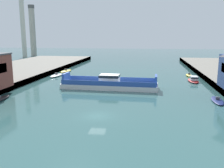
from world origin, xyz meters
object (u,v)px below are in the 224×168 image
Objects in this scene: chain_ferry at (110,84)px; moored_boat_mid_left at (194,80)px; moored_boat_far_right at (189,75)px; smokestack_distant_b at (23,25)px; smokestack_distant_a at (32,29)px; moored_boat_far_left at (56,75)px; moored_boat_near_left at (66,71)px; moored_boat_mid_right at (217,100)px.

moored_boat_mid_left is (20.79, 11.43, -0.43)m from chain_ferry.
smokestack_distant_b is at bearing 145.83° from moored_boat_far_right.
smokestack_distant_a is (-61.11, 86.84, 14.97)m from chain_ferry.
moored_boat_far_left is (-18.53, 14.20, -0.71)m from chain_ferry.
smokestack_distant_a is 10.73m from smokestack_distant_b.
moored_boat_far_left reaches higher than moored_boat_near_left.
moored_boat_mid_right is (40.63, -32.59, -0.04)m from moored_boat_near_left.
smokestack_distant_a is 0.90× the size of smokestack_distant_b.
chain_ferry is 23.40m from moored_boat_mid_right.
moored_boat_near_left reaches higher than moored_boat_mid_right.
smokestack_distant_a reaches higher than moored_boat_near_left.
moored_boat_mid_left is 20.14m from moored_boat_mid_right.
smokestack_distant_b reaches higher than smokestack_distant_a.
moored_boat_mid_left reaches higher than moored_boat_far_right.
moored_boat_far_right is (39.54, 6.06, -0.01)m from moored_boat_far_left.
moored_boat_mid_right is 1.33× the size of moored_boat_far_right.
moored_boat_far_left is 1.37× the size of moored_boat_far_right.
moored_boat_mid_left is at bearing -17.44° from moored_boat_near_left.
moored_boat_far_right is (-0.70, 28.95, 0.09)m from moored_boat_mid_right.
smokestack_distant_a is at bearing 137.36° from moored_boat_mid_left.
moored_boat_far_right is (0.23, 8.83, -0.28)m from moored_boat_mid_left.
smokestack_distant_b reaches higher than moored_boat_far_left.
chain_ferry is at bearing -54.87° from smokestack_distant_a.
moored_boat_mid_left is at bearing 92.64° from moored_boat_mid_right.
moored_boat_mid_right is 127.41m from smokestack_distant_a.
chain_ferry is 99.33m from smokestack_distant_b.
moored_boat_mid_right is at bearing -29.63° from moored_boat_far_left.
chain_ferry is 0.75× the size of smokestack_distant_a.
moored_boat_near_left is 0.21× the size of smokestack_distant_b.
moored_boat_near_left is at bearing 141.27° from moored_boat_mid_right.
smokestack_distant_b reaches higher than chain_ferry.
chain_ferry is 30.49m from moored_boat_near_left.
moored_boat_near_left is 41.62m from moored_boat_mid_left.
moored_boat_far_right is 106.88m from smokestack_distant_a.
smokestack_distant_a is at bearing 130.93° from moored_boat_mid_right.
moored_boat_near_left is 9.71m from moored_boat_far_left.
moored_boat_far_right is at bearing -5.22° from moored_boat_near_left.
moored_boat_mid_right is at bearing -49.07° from smokestack_distant_a.
smokestack_distant_a reaches higher than chain_ferry.
moored_boat_near_left is 52.09m from moored_boat_mid_right.
moored_boat_mid_left is 0.25× the size of smokestack_distant_a.
smokestack_distant_b is at bearing 129.11° from moored_boat_near_left.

